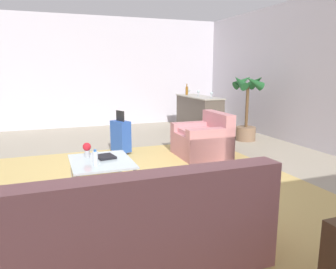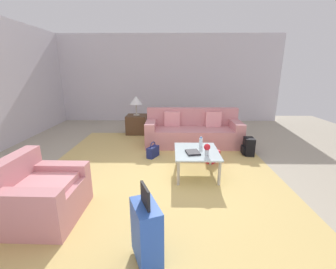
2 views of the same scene
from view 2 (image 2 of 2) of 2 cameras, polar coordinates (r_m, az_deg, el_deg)
ground_plane at (r=3.90m, az=0.17°, el=-12.51°), size 12.00×12.00×0.00m
wall_right at (r=8.49m, az=0.54°, el=13.93°), size 0.12×8.00×3.10m
area_rug at (r=4.44m, az=-2.36°, el=-8.73°), size 5.20×4.40×0.01m
couch at (r=5.86m, az=6.27°, el=0.56°), size 0.93×2.38×0.91m
armchair at (r=3.42m, az=-30.08°, el=-13.59°), size 0.99×0.92×0.83m
coffee_table at (r=4.12m, az=7.23°, el=-4.87°), size 0.95×0.78×0.46m
water_bottle at (r=4.27m, az=8.35°, el=-2.00°), size 0.06×0.06×0.20m
coffee_table_book at (r=3.97m, az=6.30°, el=-4.52°), size 0.31×0.27×0.03m
flower_vase at (r=3.87m, az=9.88°, el=-3.52°), size 0.11×0.11×0.21m
side_table at (r=6.89m, az=-7.91°, el=2.59°), size 0.60×0.60×0.56m
table_lamp at (r=6.76m, az=-8.14°, el=8.52°), size 0.37×0.37×0.57m
suitcase_blue at (r=2.37m, az=-5.53°, el=-23.36°), size 0.45×0.36×0.85m
handbag_navy at (r=4.99m, az=-3.85°, el=-4.33°), size 0.35×0.27×0.36m
handbag_red at (r=4.80m, az=11.37°, el=-5.46°), size 0.32×0.33×0.36m
backpack_black at (r=5.40m, az=19.73°, el=-2.95°), size 0.31×0.26×0.40m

